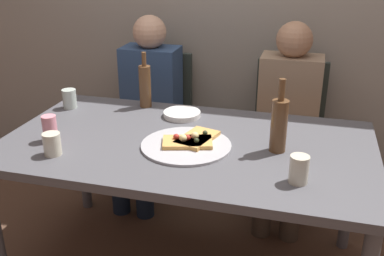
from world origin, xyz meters
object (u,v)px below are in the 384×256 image
Objects in this scene: wine_bottle at (279,124)px; chair_right at (287,125)px; wine_glass at (52,144)px; guest_in_beanie at (287,114)px; chair_left at (156,112)px; plate_stack at (182,114)px; pizza_tray at (186,145)px; pizza_slice_extra at (187,142)px; tumbler_near at (299,169)px; soda_can at (50,128)px; dining_table at (187,155)px; tumbler_far at (69,99)px; guest_in_sweater at (147,101)px; beer_bottle at (145,85)px; pizza_slice_last at (197,138)px.

wine_bottle is 0.36× the size of chair_right.
wine_glass is 0.08× the size of guest_in_beanie.
plate_stack is at bearing 121.90° from chair_left.
pizza_slice_extra is at bearing 46.58° from pizza_tray.
guest_in_beanie is (-0.00, 0.71, -0.22)m from wine_bottle.
wine_glass is at bearing -156.79° from pizza_tray.
soda_can is at bearing 175.18° from tumbler_near.
wine_glass is at bearing 47.31° from guest_in_beanie.
guest_in_beanie reaches higher than pizza_slice_extra.
dining_table is 0.80m from tumbler_far.
tumbler_far reaches higher than plate_stack.
pizza_slice_extra is (0.02, -0.05, 0.09)m from dining_table.
pizza_tray is 0.42m from wine_bottle.
wine_glass is 0.15m from soda_can.
soda_can is 0.14× the size of chair_right.
pizza_slice_extra is 1.04m from chair_right.
guest_in_sweater reaches higher than wine_glass.
wine_glass reaches higher than plate_stack.
pizza_slice_extra is 1.08m from chair_left.
wine_glass is 0.08× the size of guest_in_sweater.
pizza_tray is 1.04m from chair_right.
beer_bottle reaches higher than pizza_tray.
soda_can is 0.67m from plate_stack.
chair_left is (-0.88, 0.87, -0.35)m from wine_bottle.
beer_bottle is 0.70m from wine_glass.
chair_left is at bearing 0.00° from chair_right.
dining_table is 8.71× the size of plate_stack.
chair_right is at bearing 47.98° from plate_stack.
chair_left reaches higher than wine_glass.
chair_left is at bearing 131.14° from tumbler_near.
chair_right is at bearing 67.54° from pizza_slice_last.
pizza_slice_last is 1.27× the size of plate_stack.
soda_can reaches higher than tumbler_near.
soda_can reaches higher than plate_stack.
pizza_tray is at bearing 9.35° from soda_can.
pizza_slice_extra reaches higher than dining_table.
dining_table is 0.56m from beer_bottle.
guest_in_sweater reaches higher than chair_right.
chair_right is at bearing -90.00° from guest_in_beanie.
wine_bottle reaches higher than pizza_slice_last.
pizza_slice_last is 0.63m from wine_glass.
chair_left reaches higher than pizza_tray.
guest_in_sweater is (-0.49, 0.78, -0.12)m from pizza_slice_extra.
guest_in_sweater is (-0.48, 0.78, -0.10)m from pizza_tray.
pizza_tray is 0.45× the size of chair_right.
guest_in_beanie is at bearing 21.86° from tumbler_far.
guest_in_beanie is (1.15, 0.46, -0.15)m from tumbler_far.
wine_glass is 0.11× the size of chair_left.
beer_bottle reaches higher than wine_glass.
pizza_tray is at bearing -51.14° from beer_bottle.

